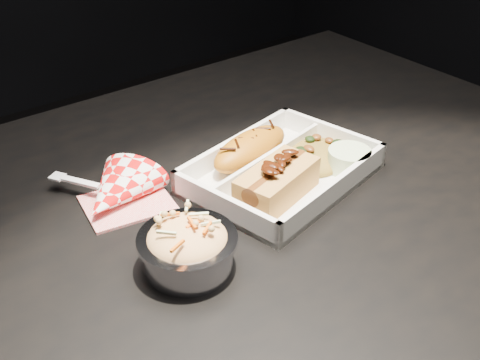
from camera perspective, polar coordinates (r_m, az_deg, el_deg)
name	(u,v)px	position (r m, az deg, el deg)	size (l,w,h in m)	color
dining_table	(221,256)	(0.85, -1.79, -7.21)	(1.20, 0.80, 0.75)	black
food_tray	(281,174)	(0.83, 3.90, 0.61)	(0.28, 0.23, 0.04)	silver
fried_pastry	(250,148)	(0.85, 0.99, 3.01)	(0.14, 0.06, 0.04)	#B36611
hotdog	(277,180)	(0.78, 3.54, 0.01)	(0.13, 0.09, 0.06)	#BE8740
fried_rice_mound	(315,150)	(0.87, 7.15, 2.82)	(0.11, 0.09, 0.03)	olive
cupcake_liner	(349,160)	(0.85, 10.29, 1.90)	(0.06, 0.06, 0.03)	beige
foil_coleslaw_cup	(188,246)	(0.67, -4.99, -6.21)	(0.11, 0.11, 0.07)	silver
napkin_fork	(116,193)	(0.80, -11.69, -1.21)	(0.15, 0.16, 0.10)	red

